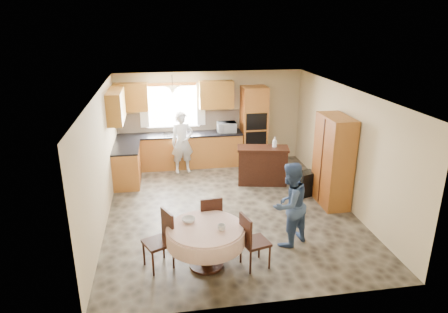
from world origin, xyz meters
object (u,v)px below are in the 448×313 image
oven_tower (254,126)px  chair_left (162,237)px  person_sink (182,142)px  person_dining (289,204)px  cupboard (333,161)px  chair_right (251,239)px  dining_table (206,236)px  chair_back (210,218)px  sideboard (262,167)px

oven_tower → chair_left: (-2.57, -4.52, -0.53)m
person_sink → person_dining: bearing=-76.6°
chair_left → person_dining: 2.25m
oven_tower → cupboard: oven_tower is taller
chair_left → chair_right: 1.43m
dining_table → person_sink: bearing=91.2°
oven_tower → chair_right: bearing=-103.6°
chair_right → person_dining: (0.81, 0.59, 0.25)m
chair_back → person_sink: size_ratio=0.58×
chair_back → person_dining: 1.40m
oven_tower → person_dining: oven_tower is taller
oven_tower → chair_left: oven_tower is taller
cupboard → chair_right: cupboard is taller
sideboard → chair_left: bearing=-117.4°
chair_back → chair_right: (0.55, -0.80, 0.00)m
chair_left → person_dining: size_ratio=0.62×
chair_left → person_sink: (0.60, 4.13, 0.28)m
person_dining → oven_tower: bearing=-126.2°
chair_left → person_dining: person_dining is taller
cupboard → person_sink: (-3.03, 2.37, -0.17)m
chair_left → person_dining: (2.22, 0.32, 0.24)m
cupboard → person_dining: (-1.42, -1.44, -0.20)m
dining_table → chair_left: size_ratio=1.32×
dining_table → sideboard: bearing=61.1°
chair_left → person_dining: bearing=73.2°
oven_tower → sideboard: size_ratio=1.75×
sideboard → person_dining: 2.76m
sideboard → chair_right: size_ratio=1.30×
cupboard → person_dining: cupboard is taller
sideboard → chair_right: (-1.05, -3.32, 0.08)m
dining_table → chair_back: bearing=76.4°
chair_left → chair_right: bearing=54.0°
oven_tower → dining_table: bearing=-111.9°
cupboard → person_dining: 2.03m
sideboard → dining_table: sideboard is taller
cupboard → person_sink: 3.86m
chair_right → chair_left: bearing=64.1°
chair_left → person_sink: bearing=146.8°
sideboard → chair_back: bearing=-110.9°
oven_tower → person_dining: 4.23m
chair_right → person_dining: person_dining is taller
cupboard → chair_back: 3.08m
oven_tower → person_sink: 2.02m
chair_back → person_sink: 3.63m
sideboard → dining_table: bearing=-107.4°
chair_right → cupboard: bearing=-62.5°
chair_right → person_sink: bearing=-4.6°
chair_right → person_sink: 4.49m
sideboard → chair_back: size_ratio=1.30×
sideboard → chair_back: chair_back is taller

